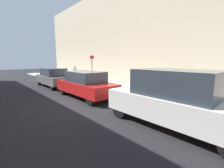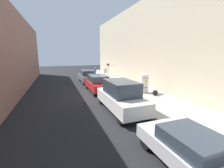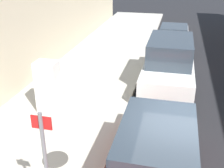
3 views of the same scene
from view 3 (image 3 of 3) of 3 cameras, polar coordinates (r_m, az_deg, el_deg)
sidewalk_slab at (r=8.72m, az=-15.65°, el=-12.42°), size 4.51×44.00×0.16m
discarded_refrigerator at (r=9.95m, az=-12.84°, el=-0.56°), size 0.75×0.60×1.84m
manhole_cover at (r=8.03m, az=-11.44°, el=-14.76°), size 0.70×0.70×0.02m
trash_bag at (r=11.49m, az=-11.71°, el=-0.62°), size 0.51×0.51×0.51m
parked_suv_red at (r=6.85m, az=8.87°, el=-14.57°), size 1.94×4.84×1.75m
parked_van_white at (r=12.16m, az=11.52°, el=4.10°), size 2.00×5.12×2.14m
parked_sedan_silver at (r=18.07m, az=12.37°, el=9.52°), size 1.79×4.70×1.38m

